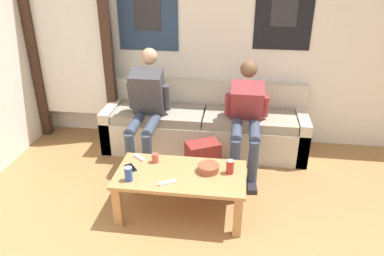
# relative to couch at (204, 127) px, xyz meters

# --- Properties ---
(wall_back) EXTENTS (10.00, 0.07, 2.55)m
(wall_back) POSITION_rel_couch_xyz_m (0.18, 0.33, 1.00)
(wall_back) COLOR white
(wall_back) RESTS_ON ground_plane
(door_frame) EXTENTS (1.00, 0.10, 2.15)m
(door_frame) POSITION_rel_couch_xyz_m (-1.58, 0.11, 0.93)
(door_frame) COLOR #382319
(door_frame) RESTS_ON ground_plane
(couch) EXTENTS (2.30, 0.66, 0.76)m
(couch) POSITION_rel_couch_xyz_m (0.00, 0.00, 0.00)
(couch) COLOR beige
(couch) RESTS_ON ground_plane
(coffee_table) EXTENTS (1.12, 0.58, 0.41)m
(coffee_table) POSITION_rel_couch_xyz_m (-0.07, -1.24, 0.07)
(coffee_table) COLOR #B27F4C
(coffee_table) RESTS_ON ground_plane
(person_seated_adult) EXTENTS (0.47, 0.91, 1.20)m
(person_seated_adult) POSITION_rel_couch_xyz_m (-0.59, -0.32, 0.37)
(person_seated_adult) COLOR #384256
(person_seated_adult) RESTS_ON ground_plane
(person_seated_teen) EXTENTS (0.47, 0.94, 1.09)m
(person_seated_teen) POSITION_rel_couch_xyz_m (0.47, -0.32, 0.32)
(person_seated_teen) COLOR #384256
(person_seated_teen) RESTS_ON ground_plane
(backpack) EXTENTS (0.38, 0.33, 0.40)m
(backpack) POSITION_rel_couch_xyz_m (0.06, -0.66, -0.08)
(backpack) COLOR maroon
(backpack) RESTS_ON ground_plane
(ceramic_bowl) EXTENTS (0.19, 0.19, 0.07)m
(ceramic_bowl) POSITION_rel_couch_xyz_m (0.16, -1.18, 0.17)
(ceramic_bowl) COLOR brown
(ceramic_bowl) RESTS_ON coffee_table
(pillar_candle) EXTENTS (0.06, 0.06, 0.10)m
(pillar_candle) POSITION_rel_couch_xyz_m (-0.33, -1.09, 0.18)
(pillar_candle) COLOR #B24C42
(pillar_candle) RESTS_ON coffee_table
(drink_can_blue) EXTENTS (0.07, 0.07, 0.12)m
(drink_can_blue) POSITION_rel_couch_xyz_m (-0.48, -1.40, 0.20)
(drink_can_blue) COLOR #28479E
(drink_can_blue) RESTS_ON coffee_table
(drink_can_red) EXTENTS (0.07, 0.07, 0.12)m
(drink_can_red) POSITION_rel_couch_xyz_m (0.34, -1.18, 0.20)
(drink_can_red) COLOR maroon
(drink_can_red) RESTS_ON coffee_table
(game_controller_near_left) EXTENTS (0.13, 0.12, 0.03)m
(game_controller_near_left) POSITION_rel_couch_xyz_m (-0.49, -1.05, 0.15)
(game_controller_near_left) COLOR white
(game_controller_near_left) RESTS_ON coffee_table
(game_controller_near_right) EXTENTS (0.14, 0.10, 0.03)m
(game_controller_near_right) POSITION_rel_couch_xyz_m (-0.16, -1.41, 0.15)
(game_controller_near_right) COLOR white
(game_controller_near_right) RESTS_ON coffee_table
(cell_phone) EXTENTS (0.14, 0.15, 0.01)m
(cell_phone) POSITION_rel_couch_xyz_m (-0.52, -1.22, 0.14)
(cell_phone) COLOR black
(cell_phone) RESTS_ON coffee_table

